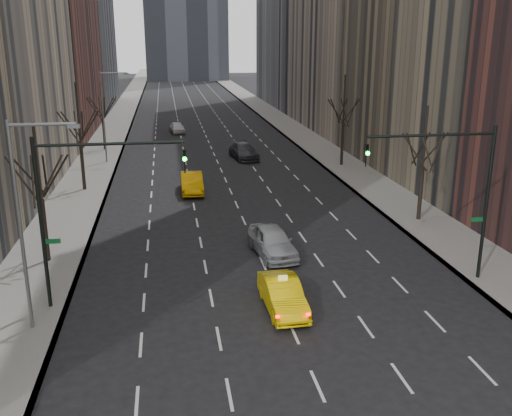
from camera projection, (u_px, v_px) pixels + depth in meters
name	position (u px, v px, depth m)	size (l,w,h in m)	color
sidewalk_left	(115.00, 127.00, 81.47)	(4.50, 320.00, 0.15)	slate
sidewalk_right	(283.00, 123.00, 85.13)	(4.50, 320.00, 0.15)	slate
tree_lw_b	(42.00, 200.00, 31.25)	(3.36, 3.50, 7.82)	black
tree_lw_c	(81.00, 143.00, 46.30)	(3.36, 3.50, 8.74)	black
tree_lw_d	(103.00, 119.00, 63.47)	(3.36, 3.50, 7.36)	black
tree_rw_b	(423.00, 169.00, 38.62)	(3.36, 3.50, 7.82)	black
tree_rw_c	(343.00, 126.00, 55.56)	(3.36, 3.50, 8.74)	black
traffic_mast_left	(78.00, 195.00, 25.49)	(6.69, 0.39, 8.00)	black
traffic_mast_right	(458.00, 180.00, 28.21)	(6.69, 0.39, 8.00)	black
streetlight_near	(27.00, 206.00, 23.30)	(2.83, 0.22, 9.00)	slate
streetlight_far	(106.00, 108.00, 56.43)	(2.83, 0.22, 9.00)	slate
taxi_sedan	(283.00, 295.00, 26.52)	(1.58, 4.54, 1.50)	yellow
silver_sedan_ahead	(272.00, 241.00, 33.21)	(2.01, 5.01, 1.71)	#A1A3A8
far_taxi	(192.00, 183.00, 46.78)	(1.73, 4.96, 1.63)	#E49D04
far_suv_grey	(244.00, 151.00, 59.93)	(2.26, 5.56, 1.61)	#313036
far_car_white	(177.00, 128.00, 76.22)	(1.74, 4.32, 1.47)	silver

